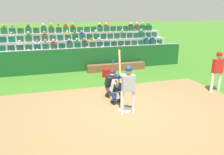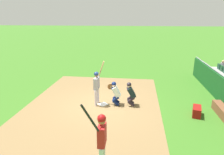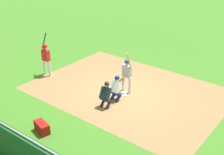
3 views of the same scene
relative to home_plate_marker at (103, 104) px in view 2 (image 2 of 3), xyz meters
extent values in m
plane|color=#397121|center=(0.00, 0.00, -0.02)|extent=(160.00, 160.00, 0.00)
cube|color=olive|center=(0.00, 0.50, -0.01)|extent=(9.67, 7.03, 0.01)
cube|color=white|center=(0.00, 0.00, 0.00)|extent=(0.62, 0.62, 0.02)
cylinder|color=silver|center=(-0.18, 0.35, 0.41)|extent=(0.14, 0.14, 0.85)
cylinder|color=silver|center=(0.24, 0.31, 0.41)|extent=(0.14, 0.14, 0.85)
cube|color=#9B96A5|center=(0.03, 0.33, 1.13)|extent=(0.46, 0.26, 0.60)
sphere|color=#9E7153|center=(0.03, 0.33, 1.58)|extent=(0.22, 0.22, 0.22)
sphere|color=navy|center=(0.03, 0.33, 1.64)|extent=(0.25, 0.25, 0.25)
cylinder|color=#9B96A5|center=(0.08, 0.30, 1.42)|extent=(0.48, 0.18, 0.14)
cylinder|color=#9B96A5|center=(0.25, 0.28, 1.42)|extent=(0.18, 0.15, 0.13)
cylinder|color=tan|center=(0.27, 0.11, 1.85)|extent=(0.14, 0.36, 0.84)
sphere|color=black|center=(0.30, 0.25, 1.44)|extent=(0.06, 0.06, 0.06)
cylinder|color=navy|center=(-0.06, -0.68, 0.14)|extent=(0.15, 0.39, 0.34)
cylinder|color=navy|center=(-0.06, -0.68, 0.36)|extent=(0.15, 0.39, 0.33)
cylinder|color=navy|center=(0.26, -0.67, 0.14)|extent=(0.15, 0.39, 0.34)
cylinder|color=navy|center=(0.26, -0.67, 0.36)|extent=(0.15, 0.39, 0.33)
cube|color=silver|center=(0.10, -0.70, 0.71)|extent=(0.43, 0.48, 0.60)
cube|color=navy|center=(0.09, -0.58, 0.71)|extent=(0.39, 0.27, 0.43)
sphere|color=beige|center=(0.09, -0.57, 1.06)|extent=(0.22, 0.22, 0.22)
cube|color=black|center=(0.09, -0.57, 1.06)|extent=(0.20, 0.13, 0.19)
sphere|color=navy|center=(0.09, -0.57, 1.12)|extent=(0.24, 0.24, 0.24)
cylinder|color=brown|center=(0.21, -0.37, 0.93)|extent=(0.08, 0.30, 0.30)
cylinder|color=silver|center=(0.24, -0.55, 0.86)|extent=(0.17, 0.40, 0.22)
cylinder|color=#271F28|center=(-0.06, -1.47, 0.14)|extent=(0.18, 0.40, 0.34)
cylinder|color=#271F28|center=(-0.06, -1.47, 0.36)|extent=(0.18, 0.39, 0.33)
cylinder|color=#271F28|center=(0.26, -1.44, 0.14)|extent=(0.18, 0.40, 0.34)
cylinder|color=#271F28|center=(0.26, -1.44, 0.36)|extent=(0.18, 0.39, 0.33)
cube|color=black|center=(0.10, -1.48, 0.70)|extent=(0.46, 0.51, 0.60)
cube|color=#271F28|center=(0.09, -1.36, 0.70)|extent=(0.40, 0.30, 0.43)
sphere|color=beige|center=(0.09, -1.34, 1.06)|extent=(0.22, 0.22, 0.22)
cube|color=black|center=(0.09, -1.34, 1.06)|extent=(0.21, 0.15, 0.19)
sphere|color=#271F28|center=(0.09, -1.34, 1.12)|extent=(0.24, 0.24, 0.24)
cube|color=maroon|center=(-0.73, -4.55, 0.20)|extent=(0.83, 0.54, 0.43)
cylinder|color=silver|center=(-4.49, -0.71, 0.43)|extent=(0.13, 0.13, 0.88)
cube|color=red|center=(-4.70, -0.71, 1.18)|extent=(0.48, 0.22, 0.63)
sphere|color=#A48350|center=(-4.70, -0.71, 1.65)|extent=(0.23, 0.23, 0.23)
sphere|color=red|center=(-4.70, -0.71, 1.71)|extent=(0.26, 0.26, 0.26)
cylinder|color=red|center=(-4.75, -0.69, 1.48)|extent=(0.51, 0.14, 0.14)
cylinder|color=red|center=(-4.94, -0.69, 1.48)|extent=(0.18, 0.15, 0.13)
cylinder|color=black|center=(-5.03, -0.45, 1.89)|extent=(0.14, 0.50, 0.81)
sphere|color=black|center=(-5.00, -0.67, 1.50)|extent=(0.06, 0.06, 0.06)
cube|color=#1D4B2E|center=(5.83, -8.06, 0.69)|extent=(0.44, 0.10, 0.42)
cube|color=#1C4335|center=(6.39, -8.06, 0.69)|extent=(0.44, 0.10, 0.42)
cube|color=#948C9B|center=(6.39, -8.31, 0.74)|extent=(0.32, 0.22, 0.52)
sphere|color=tan|center=(6.39, -8.31, 1.10)|extent=(0.19, 0.19, 0.19)
camera|label=1|loc=(2.79, 7.18, 3.49)|focal=35.92mm
camera|label=2|loc=(-9.86, -1.59, 4.52)|focal=33.02mm
camera|label=3|loc=(7.53, -10.79, 7.20)|focal=47.88mm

